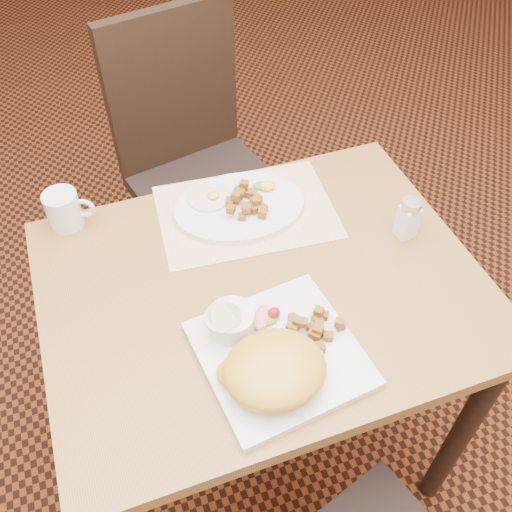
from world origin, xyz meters
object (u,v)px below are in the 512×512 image
Objects in this scene: chair_far at (195,156)px; salt_shaker at (408,218)px; plate_oval at (239,207)px; coffee_mug at (64,210)px; table at (263,315)px; plate_square at (280,354)px.

salt_shaker is (0.30, -0.70, 0.26)m from chair_far.
plate_oval is 0.39m from coffee_mug.
plate_oval reaches higher than table.
table is 0.26m from plate_oval.
coffee_mug is at bearing 33.80° from chair_far.
coffee_mug is (-0.35, 0.32, 0.15)m from table.
plate_square is 2.62× the size of coffee_mug.
coffee_mug is at bearing 138.28° from table.
table is at bearing -96.20° from plate_oval.
chair_far is 9.70× the size of salt_shaker.
salt_shaker is at bearing -22.61° from coffee_mug.
salt_shaker is 0.94× the size of coffee_mug.
plate_oval is (0.06, 0.40, 0.00)m from plate_square.
coffee_mug reaches higher than table.
table is 2.96× the size of plate_oval.
chair_far is 9.07× the size of coffee_mug.
chair_far is 0.62m from coffee_mug.
coffee_mug reaches higher than plate_oval.
chair_far reaches higher than salt_shaker.
plate_square is at bearing -100.81° from table.
table is 0.50m from coffee_mug.
plate_square is 0.40m from plate_oval.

